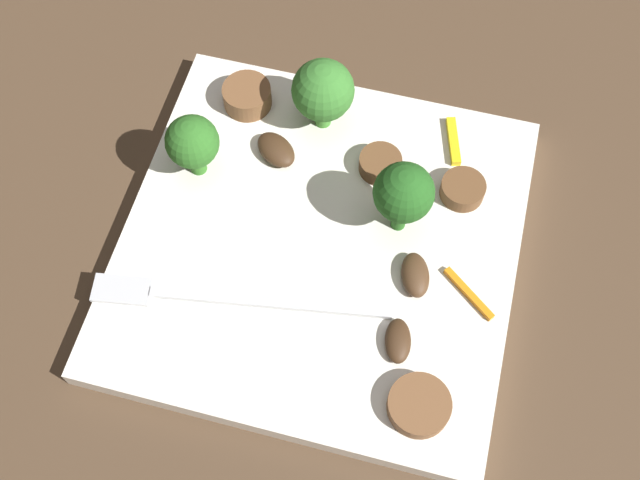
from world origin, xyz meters
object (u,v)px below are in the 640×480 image
object	(u,v)px
plate	(320,245)
mushroom_1	(276,150)
sausage_slice_2	(419,405)
fork	(218,298)
sausage_slice_1	(247,96)
broccoli_floret_0	(404,194)
pepper_strip_1	(469,294)
pepper_strip_0	(453,141)
mushroom_2	(415,275)
sausage_slice_3	(380,164)
sausage_slice_0	(463,189)
broccoli_floret_1	(323,91)
mushroom_0	(398,341)
broccoli_floret_2	(192,143)

from	to	relation	value
plate	mushroom_1	bearing A→B (deg)	-51.13
sausage_slice_2	mushroom_1	size ratio (longest dim) A/B	1.17
fork	sausage_slice_1	size ratio (longest dim) A/B	5.48
broccoli_floret_0	mushroom_1	distance (m)	0.10
pepper_strip_1	pepper_strip_0	bearing A→B (deg)	-75.12
fork	mushroom_2	bearing A→B (deg)	-167.89
sausage_slice_3	sausage_slice_0	bearing A→B (deg)	174.19
broccoli_floret_0	pepper_strip_1	world-z (taller)	broccoli_floret_0
plate	broccoli_floret_1	distance (m)	0.10
broccoli_floret_1	mushroom_2	size ratio (longest dim) A/B	1.85
fork	pepper_strip_1	size ratio (longest dim) A/B	4.47
pepper_strip_1	sausage_slice_2	bearing A→B (deg)	78.05
broccoli_floret_1	mushroom_0	distance (m)	0.17
plate	sausage_slice_2	xyz separation A→B (m)	(-0.08, 0.09, 0.01)
sausage_slice_3	mushroom_2	xyz separation A→B (m)	(-0.04, 0.07, -0.00)
broccoli_floret_1	pepper_strip_1	xyz separation A→B (m)	(-0.12, 0.10, -0.03)
sausage_slice_0	mushroom_0	size ratio (longest dim) A/B	1.03
plate	sausage_slice_3	xyz separation A→B (m)	(-0.02, -0.06, 0.01)
fork	sausage_slice_1	bearing A→B (deg)	-89.22
fork	broccoli_floret_0	xyz separation A→B (m)	(-0.09, -0.08, 0.04)
fork	broccoli_floret_0	size ratio (longest dim) A/B	3.10
mushroom_0	pepper_strip_0	size ratio (longest dim) A/B	0.77
broccoli_floret_0	sausage_slice_1	distance (m)	0.14
fork	sausage_slice_0	bearing A→B (deg)	-148.76
broccoli_floret_1	sausage_slice_2	size ratio (longest dim) A/B	1.53
broccoli_floret_1	pepper_strip_0	world-z (taller)	broccoli_floret_1
broccoli_floret_2	pepper_strip_0	size ratio (longest dim) A/B	1.34
broccoli_floret_2	broccoli_floret_0	bearing A→B (deg)	176.55
pepper_strip_0	pepper_strip_1	distance (m)	0.11
plate	sausage_slice_3	world-z (taller)	sausage_slice_3
plate	fork	bearing A→B (deg)	47.61
mushroom_2	mushroom_1	bearing A→B (deg)	-31.70
broccoli_floret_1	sausage_slice_0	xyz separation A→B (m)	(-0.10, 0.03, -0.03)
fork	pepper_strip_0	size ratio (longest dim) A/B	5.02
mushroom_0	pepper_strip_0	xyz separation A→B (m)	(-0.01, -0.15, -0.00)
plate	mushroom_0	world-z (taller)	mushroom_0
plate	pepper_strip_0	size ratio (longest dim) A/B	6.80
sausage_slice_1	pepper_strip_1	world-z (taller)	sausage_slice_1
pepper_strip_0	fork	bearing A→B (deg)	51.32
fork	broccoli_floret_1	world-z (taller)	broccoli_floret_1
fork	sausage_slice_3	world-z (taller)	sausage_slice_3
fork	mushroom_1	world-z (taller)	mushroom_1
mushroom_1	pepper_strip_1	size ratio (longest dim) A/B	0.76
broccoli_floret_0	sausage_slice_2	world-z (taller)	broccoli_floret_0
mushroom_1	pepper_strip_1	distance (m)	0.15
sausage_slice_2	fork	bearing A→B (deg)	-14.99
sausage_slice_1	mushroom_0	bearing A→B (deg)	133.12
mushroom_0	sausage_slice_2	bearing A→B (deg)	119.23
sausage_slice_1	sausage_slice_2	world-z (taller)	sausage_slice_1
plate	sausage_slice_0	world-z (taller)	sausage_slice_0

